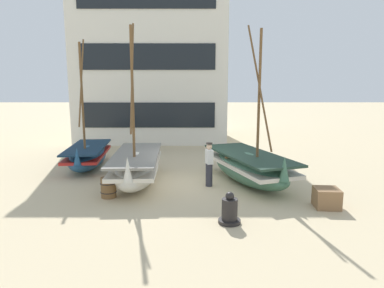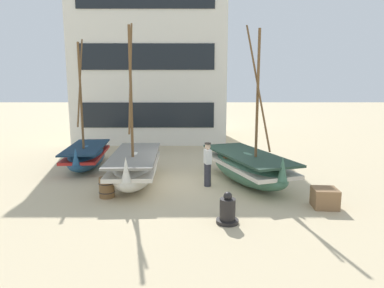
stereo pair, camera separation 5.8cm
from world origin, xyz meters
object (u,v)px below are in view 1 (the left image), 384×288
fisherman_by_hull (209,165)px  wooden_barrel (108,187)px  fishing_boat_near_left (136,167)px  capstan_winch (229,211)px  harbor_building_main (153,61)px  fishing_boat_centre_large (249,167)px  fishing_boat_far_right (88,156)px  cargo_crate (326,198)px

fisherman_by_hull → wooden_barrel: fisherman_by_hull is taller
fisherman_by_hull → fishing_boat_near_left: bearing=172.3°
fishing_boat_near_left → capstan_winch: 5.09m
fisherman_by_hull → wooden_barrel: bearing=-159.5°
wooden_barrel → capstan_winch: bearing=-29.6°
wooden_barrel → fishing_boat_near_left: bearing=67.3°
fishing_boat_near_left → harbor_building_main: size_ratio=0.56×
fishing_boat_centre_large → capstan_winch: 4.18m
fishing_boat_centre_large → wooden_barrel: (-5.11, -1.77, -0.31)m
fisherman_by_hull → capstan_winch: size_ratio=1.86×
fishing_boat_far_right → harbor_building_main: (2.15, 9.20, 4.88)m
fishing_boat_near_left → harbor_building_main: (-0.54, 11.77, 4.79)m
fishing_boat_far_right → capstan_winch: bearing=-47.8°
cargo_crate → harbor_building_main: 16.85m
fisherman_by_hull → harbor_building_main: 13.42m
fishing_boat_near_left → fishing_boat_centre_large: size_ratio=1.00×
fishing_boat_centre_large → capstan_winch: bearing=-106.6°
fishing_boat_far_right → fisherman_by_hull: size_ratio=3.46×
fishing_boat_centre_large → cargo_crate: 3.43m
wooden_barrel → cargo_crate: size_ratio=0.94×
capstan_winch → fishing_boat_far_right: bearing=132.2°
fishing_boat_far_right → wooden_barrel: 4.71m
wooden_barrel → cargo_crate: 7.19m
fisherman_by_hull → capstan_winch: fisherman_by_hull is taller
fishing_boat_near_left → harbor_building_main: bearing=92.6°
fishing_boat_far_right → cargo_crate: (9.09, -5.26, -0.26)m
fishing_boat_far_right → harbor_building_main: size_ratio=0.54×
wooden_barrel → harbor_building_main: (0.17, 13.47, 5.11)m
harbor_building_main → fishing_boat_near_left: bearing=-87.4°
wooden_barrel → harbor_building_main: 14.40m
capstan_winch → cargo_crate: 3.43m
fishing_boat_near_left → cargo_crate: 6.96m
fishing_boat_far_right → harbor_building_main: 10.63m
fishing_boat_far_right → cargo_crate: 10.51m
fishing_boat_near_left → capstan_winch: bearing=-50.7°
fisherman_by_hull → cargo_crate: bearing=-32.7°
fishing_boat_centre_large → cargo_crate: fishing_boat_centre_large is taller
capstan_winch → wooden_barrel: capstan_winch is taller
capstan_winch → fisherman_by_hull: bearing=96.5°
cargo_crate → capstan_winch: bearing=-158.8°
cargo_crate → harbor_building_main: harbor_building_main is taller
fishing_boat_near_left → wooden_barrel: fishing_boat_near_left is taller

